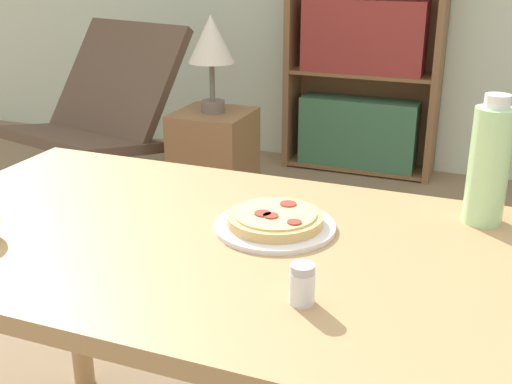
# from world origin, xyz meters

# --- Properties ---
(dining_table) EXTENTS (1.24, 0.74, 0.73)m
(dining_table) POSITION_xyz_m (0.10, -0.12, 0.62)
(dining_table) COLOR tan
(dining_table) RESTS_ON ground_plane
(pizza_on_plate) EXTENTS (0.24, 0.24, 0.04)m
(pizza_on_plate) POSITION_xyz_m (0.23, -0.04, 0.74)
(pizza_on_plate) COLOR white
(pizza_on_plate) RESTS_ON dining_table
(drink_bottle) EXTENTS (0.08, 0.08, 0.26)m
(drink_bottle) POSITION_xyz_m (0.60, 0.14, 0.85)
(drink_bottle) COLOR #B7EAA3
(drink_bottle) RESTS_ON dining_table
(salt_shaker) EXTENTS (0.04, 0.04, 0.07)m
(salt_shaker) POSITION_xyz_m (0.36, -0.29, 0.76)
(salt_shaker) COLOR white
(salt_shaker) RESTS_ON dining_table
(lounge_chair_near) EXTENTS (0.83, 0.90, 0.88)m
(lounge_chair_near) POSITION_xyz_m (-1.28, 1.50, 0.29)
(lounge_chair_near) COLOR slate
(lounge_chair_near) RESTS_ON ground_plane
(bookshelf) EXTENTS (0.87, 0.25, 1.69)m
(bookshelf) POSITION_xyz_m (-0.15, 2.47, 0.80)
(bookshelf) COLOR brown
(bookshelf) RESTS_ON ground_plane
(side_table) EXTENTS (0.34, 0.34, 0.53)m
(side_table) POSITION_xyz_m (-0.63, 1.50, 0.26)
(side_table) COLOR brown
(side_table) RESTS_ON ground_plane
(table_lamp) EXTENTS (0.21, 0.21, 0.44)m
(table_lamp) POSITION_xyz_m (-0.63, 1.50, 0.84)
(table_lamp) COLOR #665B51
(table_lamp) RESTS_ON side_table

